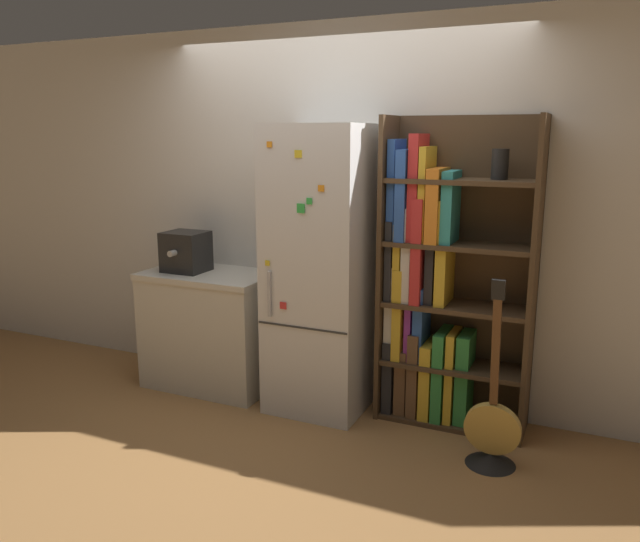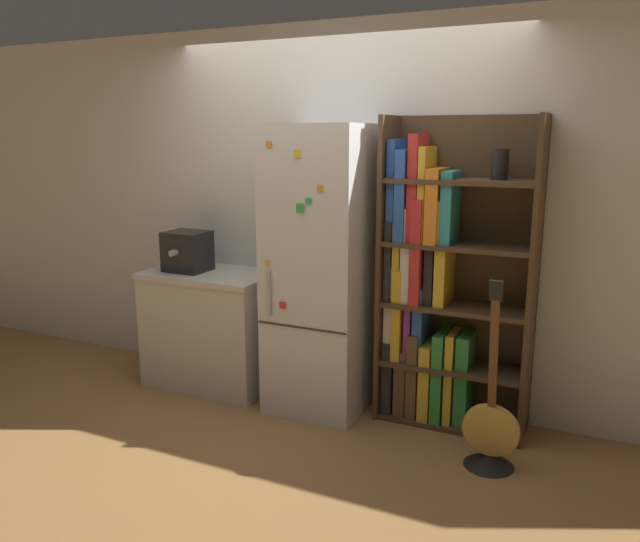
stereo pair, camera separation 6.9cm
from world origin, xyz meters
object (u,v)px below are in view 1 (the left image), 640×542
guitar (492,438)px  refrigerator (321,271)px  bookshelf (437,287)px  espresso_machine (186,252)px

guitar → refrigerator: bearing=164.5°
bookshelf → guitar: bookshelf is taller
refrigerator → espresso_machine: refrigerator is taller
refrigerator → bookshelf: bearing=10.5°
bookshelf → espresso_machine: 1.84m
espresso_machine → guitar: bearing=-7.8°
bookshelf → espresso_machine: (-1.83, -0.16, 0.12)m
espresso_machine → guitar: espresso_machine is taller
refrigerator → bookshelf: (0.76, 0.14, -0.06)m
bookshelf → guitar: size_ratio=1.76×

